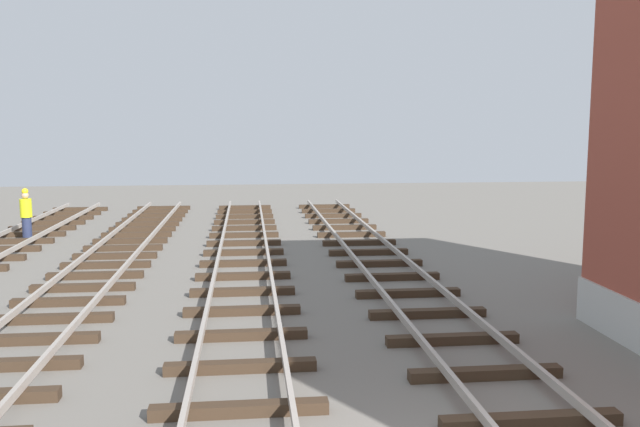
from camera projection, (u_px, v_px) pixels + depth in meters
track_worker_foreground at (26, 215)px, 23.38m from camera, size 0.40×0.40×1.87m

